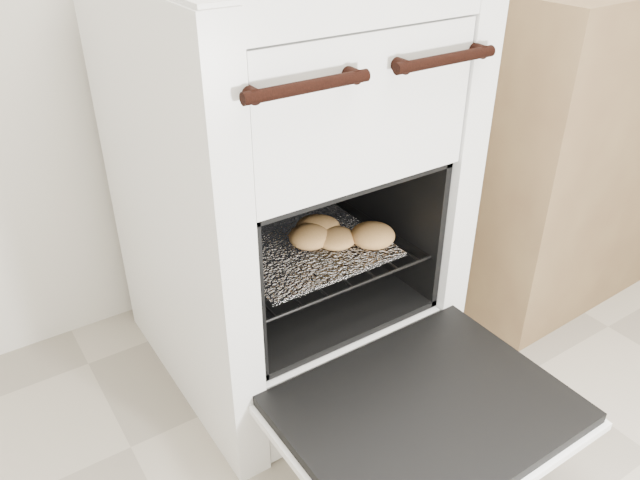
{
  "coord_description": "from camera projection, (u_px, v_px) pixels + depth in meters",
  "views": [
    {
      "loc": [
        -0.86,
        -0.05,
        1.16
      ],
      "look_at": [
        -0.17,
        0.98,
        0.43
      ],
      "focal_mm": 35.0,
      "sensor_mm": 36.0,
      "label": 1
    }
  ],
  "objects": [
    {
      "name": "oven_rack",
      "position": [
        300.0,
        245.0,
        1.53
      ],
      "size": [
        0.47,
        0.45,
        0.01
      ],
      "color": "black",
      "rests_on": "stove"
    },
    {
      "name": "stove",
      "position": [
        284.0,
        194.0,
        1.52
      ],
      "size": [
        0.65,
        0.72,
        1.0
      ],
      "color": "silver",
      "rests_on": "ground"
    },
    {
      "name": "baked_rolls",
      "position": [
        335.0,
        234.0,
        1.51
      ],
      "size": [
        0.27,
        0.26,
        0.05
      ],
      "color": "tan",
      "rests_on": "foil_sheet"
    },
    {
      "name": "counter",
      "position": [
        559.0,
        131.0,
        1.96
      ],
      "size": [
        0.94,
        0.64,
        0.92
      ],
      "primitive_type": "cube",
      "rotation": [
        0.0,
        0.0,
        0.03
      ],
      "color": "brown",
      "rests_on": "ground"
    },
    {
      "name": "oven_door",
      "position": [
        426.0,
        412.0,
        1.27
      ],
      "size": [
        0.58,
        0.45,
        0.04
      ],
      "color": "black",
      "rests_on": "stove"
    },
    {
      "name": "foil_sheet",
      "position": [
        305.0,
        247.0,
        1.51
      ],
      "size": [
        0.37,
        0.32,
        0.01
      ],
      "primitive_type": "cube",
      "color": "white",
      "rests_on": "oven_rack"
    }
  ]
}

